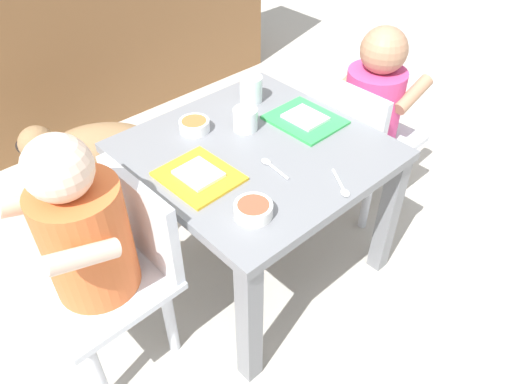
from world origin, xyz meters
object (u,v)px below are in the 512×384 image
seated_child_left (91,237)px  dog (96,149)px  seated_child_right (371,104)px  cereal_bowl_right_side (194,125)px  food_tray_right (306,120)px  food_tray_left (200,176)px  spoon_by_right_tray (342,186)px  water_cup_left (251,91)px  spoon_by_left_tray (272,166)px  dining_table (256,169)px  veggie_bowl_far (253,209)px  water_cup_right (245,121)px

seated_child_left → dog: bearing=64.5°
seated_child_right → cereal_bowl_right_side: 0.55m
seated_child_left → food_tray_right: 0.63m
food_tray_left → spoon_by_right_tray: (0.22, -0.24, -0.00)m
food_tray_right → water_cup_left: water_cup_left is taller
spoon_by_left_tray → dining_table: bearing=72.6°
dog → seated_child_left: bearing=-115.5°
seated_child_left → cereal_bowl_right_side: (0.38, 0.14, 0.04)m
dog → seated_child_right: bearing=-44.9°
spoon_by_right_tray → veggie_bowl_far: bearing=162.6°
seated_child_right → spoon_by_right_tray: seated_child_right is taller
seated_child_right → cereal_bowl_right_side: bearing=160.0°
dining_table → spoon_by_left_tray: 0.12m
dining_table → food_tray_right: size_ratio=3.09×
seated_child_right → food_tray_right: size_ratio=3.25×
food_tray_left → food_tray_right: 0.36m
dog → veggie_bowl_far: size_ratio=5.18×
seated_child_right → food_tray_right: (-0.27, 0.02, 0.05)m
seated_child_right → cereal_bowl_right_side: seated_child_right is taller
water_cup_left → cereal_bowl_right_side: 0.21m
veggie_bowl_far → spoon_by_left_tray: bearing=32.4°
seated_child_left → seated_child_right: (0.90, -0.04, -0.02)m
food_tray_left → cereal_bowl_right_side: size_ratio=2.29×
dog → water_cup_left: water_cup_left is taller
veggie_bowl_far → dining_table: bearing=46.1°
seated_child_right → spoon_by_left_tray: bearing=-172.3°
dog → spoon_by_right_tray: 0.90m
seated_child_left → dog: size_ratio=1.53×
seated_child_left → spoon_by_right_tray: size_ratio=7.15×
seated_child_left → dog: (0.28, 0.58, -0.21)m
dining_table → dog: 0.65m
seated_child_right → water_cup_left: (-0.30, 0.20, 0.08)m
seated_child_right → veggie_bowl_far: bearing=-165.9°
water_cup_right → veggie_bowl_far: (-0.21, -0.26, -0.01)m
dining_table → dog: (-0.17, 0.60, -0.17)m
food_tray_right → water_cup_right: (-0.14, 0.08, 0.02)m
seated_child_right → spoon_by_left_tray: size_ratio=6.12×
seated_child_left → water_cup_right: 0.49m
seated_child_left → veggie_bowl_far: (0.28, -0.20, 0.04)m
dining_table → seated_child_right: bearing=-3.0°
food_tray_right → veggie_bowl_far: bearing=-153.4°
food_tray_left → spoon_by_left_tray: size_ratio=1.83×
spoon_by_left_tray → spoon_by_right_tray: 0.17m
seated_child_right → water_cup_right: seated_child_right is taller
dog → water_cup_right: water_cup_right is taller
dog → food_tray_right: (0.35, -0.60, 0.24)m
seated_child_left → spoon_by_left_tray: size_ratio=6.57×
seated_child_right → food_tray_right: seated_child_right is taller
water_cup_left → veggie_bowl_far: 0.48m
dining_table → water_cup_left: size_ratio=7.83×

